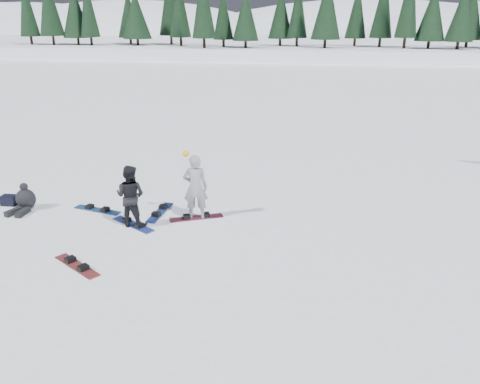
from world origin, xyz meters
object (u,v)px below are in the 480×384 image
snowboarder_man (130,196)px  snowboard_loose_c (97,210)px  gear_bag (9,200)px  snowboarder_woman (195,187)px  snowboard_loose_b (77,266)px  snowboard_loose_a (160,212)px  seated_rider (25,200)px

snowboarder_man → snowboard_loose_c: size_ratio=1.14×
snowboard_loose_c → gear_bag: bearing=-166.5°
snowboarder_woman → gear_bag: size_ratio=4.46×
snowboarder_man → snowboard_loose_b: (-0.41, -2.35, -0.84)m
gear_bag → snowboard_loose_b: size_ratio=0.30×
snowboarder_man → gear_bag: snowboarder_man is taller
snowboard_loose_b → gear_bag: bearing=172.8°
snowboarder_man → snowboard_loose_a: size_ratio=1.14×
seated_rider → gear_bag: (-0.70, 0.25, -0.16)m
snowboard_loose_a → snowboarder_man: bearing=157.3°
snowboarder_man → gear_bag: (-4.21, 0.78, -0.70)m
snowboarder_man → snowboard_loose_c: bearing=-22.9°
snowboard_loose_b → snowboarder_man: bearing=112.3°
gear_bag → snowboarder_man: bearing=-10.5°
snowboarder_woman → seated_rider: bearing=-8.5°
seated_rider → gear_bag: bearing=169.5°
snowboarder_man → gear_bag: bearing=-3.7°
snowboarder_woman → snowboard_loose_b: size_ratio=1.34×
snowboarder_man → snowboard_loose_c: snowboarder_man is taller
snowboard_loose_b → seated_rider: bearing=169.4°
snowboarder_woman → snowboard_loose_c: (-3.01, 0.08, -0.92)m
snowboarder_man → snowboard_loose_b: snowboarder_man is taller
snowboarder_man → snowboard_loose_a: (0.45, 0.93, -0.84)m
seated_rider → snowboard_loose_c: size_ratio=0.67×
snowboarder_man → seated_rider: (-3.51, 0.53, -0.54)m
snowboarder_woman → seated_rider: 5.15m
snowboarder_woman → snowboard_loose_b: snowboarder_woman is taller
seated_rider → gear_bag: 0.76m
seated_rider → snowboard_loose_c: 2.14m
gear_bag → snowboard_loose_b: 4.93m
snowboarder_woman → snowboard_loose_a: snowboarder_woman is taller
snowboarder_woman → snowboard_loose_a: 1.48m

